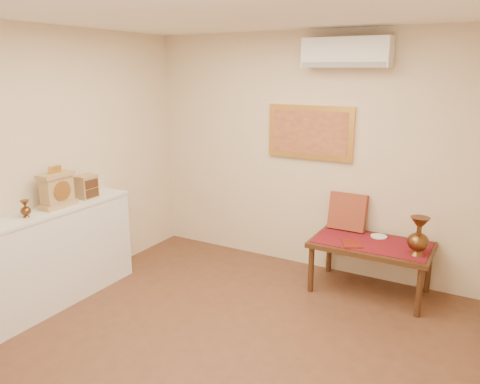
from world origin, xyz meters
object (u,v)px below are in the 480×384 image
Objects in this scene: display_ledge at (45,261)px; brass_urn_tall at (419,232)px; mantel_clock at (57,190)px; low_table at (371,249)px; wooden_chest at (87,186)px.

brass_urn_tall is at bearing 29.22° from display_ledge.
mantel_clock reaches higher than brass_urn_tall.
display_ledge is 3.27m from low_table.
display_ledge is 0.70m from mantel_clock.
low_table is at bearing 35.10° from display_ledge.
mantel_clock is (-3.12, -1.54, 0.37)m from brass_urn_tall.
low_table is at bearing 32.11° from mantel_clock.
low_table is (2.67, 1.29, -0.62)m from wooden_chest.
mantel_clock is at bearing -88.24° from wooden_chest.
brass_urn_tall is 3.61m from display_ledge.
brass_urn_tall is 0.38× the size of low_table.
low_table is (-0.46, 0.13, -0.30)m from brass_urn_tall.
mantel_clock is (0.02, 0.21, 0.66)m from display_ledge.
mantel_clock is 3.21m from low_table.
wooden_chest is (-3.13, -1.16, 0.32)m from brass_urn_tall.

